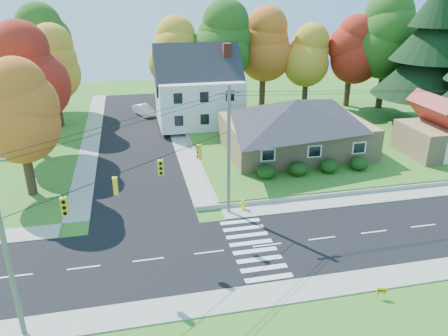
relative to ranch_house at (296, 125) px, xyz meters
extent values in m
plane|color=#3D7923|center=(-8.00, -16.00, -3.27)|extent=(120.00, 120.00, 0.00)
cube|color=black|center=(-8.00, -16.00, -3.26)|extent=(90.00, 8.00, 0.02)
cube|color=black|center=(-16.00, 10.00, -3.25)|extent=(8.00, 44.00, 0.02)
cube|color=#9C9A90|center=(-8.00, -11.00, -3.23)|extent=(90.00, 2.00, 0.08)
cube|color=#9C9A90|center=(-8.00, -21.00, -3.23)|extent=(90.00, 2.00, 0.08)
cube|color=#3D7923|center=(5.00, 5.00, -3.02)|extent=(30.00, 30.00, 0.50)
cube|color=tan|center=(0.00, 0.00, -1.17)|extent=(14.00, 10.00, 3.20)
pyramid|color=#26262B|center=(0.00, 0.00, 1.53)|extent=(14.60, 10.60, 2.20)
cube|color=silver|center=(-8.00, 12.00, 0.03)|extent=(10.00, 8.00, 5.60)
pyramid|color=#26262B|center=(-8.00, 12.00, 4.03)|extent=(10.40, 8.40, 2.40)
cube|color=brown|center=(-4.50, 12.00, 2.03)|extent=(0.90, 0.90, 9.60)
cube|color=tan|center=(14.00, -4.00, -1.27)|extent=(7.00, 6.00, 3.00)
pyramid|color=maroon|center=(14.00, -4.00, 1.03)|extent=(7.30, 6.30, 1.60)
ellipsoid|color=#163A10|center=(-5.00, -6.20, -2.13)|extent=(1.70, 1.70, 1.27)
ellipsoid|color=#163A10|center=(-2.00, -6.20, -2.13)|extent=(1.70, 1.70, 1.27)
ellipsoid|color=#163A10|center=(1.00, -6.20, -2.13)|extent=(1.70, 1.70, 1.27)
ellipsoid|color=#163A10|center=(4.00, -6.20, -2.13)|extent=(1.70, 1.70, 1.27)
cylinder|color=#666059|center=(-22.50, -21.20, 1.73)|extent=(0.26, 0.26, 10.00)
cylinder|color=#666059|center=(-9.50, -10.80, 1.73)|extent=(0.26, 0.26, 10.00)
cube|color=#666059|center=(-9.50, -10.80, 6.13)|extent=(1.60, 0.12, 0.12)
cube|color=gold|center=(-20.00, -19.20, 2.68)|extent=(0.34, 0.26, 1.00)
cube|color=gold|center=(-17.50, -17.20, 2.68)|extent=(0.26, 0.34, 1.00)
cube|color=gold|center=(-14.80, -15.05, 2.68)|extent=(0.34, 0.26, 1.00)
cube|color=gold|center=(-12.00, -12.80, 2.68)|extent=(0.26, 0.34, 1.00)
cylinder|color=black|center=(-16.00, -16.00, 3.33)|extent=(13.02, 10.43, 0.04)
cylinder|color=#3F2A19|center=(-10.00, 18.00, -0.07)|extent=(0.80, 0.80, 5.40)
sphere|color=gold|center=(-10.00, 18.00, 3.83)|extent=(6.72, 6.72, 6.72)
sphere|color=gold|center=(-10.00, 18.00, 5.51)|extent=(5.91, 5.91, 5.91)
sphere|color=gold|center=(-10.00, 18.00, 7.19)|extent=(5.11, 5.11, 5.11)
cylinder|color=#3F2A19|center=(-4.00, 17.00, 0.38)|extent=(0.86, 0.86, 6.30)
sphere|color=#295818|center=(-4.00, 17.00, 4.93)|extent=(7.84, 7.84, 7.84)
sphere|color=#295818|center=(-4.00, 17.00, 6.89)|extent=(6.90, 6.90, 6.90)
sphere|color=#295818|center=(-4.00, 17.00, 8.85)|extent=(5.96, 5.96, 5.96)
cylinder|color=#3F2A19|center=(2.00, 18.00, 0.16)|extent=(0.83, 0.83, 5.85)
sphere|color=#CF5F1C|center=(2.00, 18.00, 4.38)|extent=(7.28, 7.28, 7.28)
sphere|color=#CF5F1C|center=(2.00, 18.00, 6.20)|extent=(6.41, 6.41, 6.41)
sphere|color=#CF5F1C|center=(2.00, 18.00, 8.02)|extent=(5.53, 5.53, 5.53)
cylinder|color=#3F2A19|center=(8.00, 17.00, -0.29)|extent=(0.77, 0.77, 4.95)
sphere|color=gold|center=(8.00, 17.00, 3.28)|extent=(6.16, 6.16, 6.16)
sphere|color=gold|center=(8.00, 17.00, 4.82)|extent=(5.42, 5.42, 5.42)
sphere|color=gold|center=(8.00, 17.00, 6.36)|extent=(4.68, 4.68, 4.68)
cylinder|color=#3F2A19|center=(14.00, 16.00, -0.07)|extent=(0.80, 0.80, 5.40)
sphere|color=#9E2114|center=(14.00, 16.00, 3.83)|extent=(6.72, 6.72, 6.72)
sphere|color=#9E2114|center=(14.00, 16.00, 5.51)|extent=(5.91, 5.91, 5.91)
sphere|color=#9E2114|center=(14.00, 16.00, 7.19)|extent=(5.11, 5.11, 5.11)
cylinder|color=#3F2A19|center=(18.00, 14.00, 0.61)|extent=(0.89, 0.89, 6.75)
sphere|color=#295818|center=(18.00, 14.00, 5.48)|extent=(8.40, 8.40, 8.40)
sphere|color=#295818|center=(18.00, 14.00, 7.58)|extent=(7.39, 7.39, 7.39)
sphere|color=#295818|center=(18.00, 14.00, 9.68)|extent=(6.38, 6.38, 6.38)
cylinder|color=#3F2A19|center=(19.00, 6.00, -1.33)|extent=(0.40, 0.40, 2.88)
cone|color=black|center=(19.00, 6.00, 4.11)|extent=(12.80, 12.80, 6.72)
cone|color=black|center=(19.00, 6.00, 7.95)|extent=(9.60, 9.60, 6.08)
cone|color=black|center=(19.00, 6.00, 11.47)|extent=(6.40, 6.40, 5.44)
cylinder|color=#3F2A19|center=(-25.00, -4.00, -0.79)|extent=(0.77, 0.77, 4.95)
sphere|color=#CF5F1C|center=(-25.00, -4.00, 2.78)|extent=(6.16, 6.16, 6.16)
sphere|color=#CF5F1C|center=(-25.00, -4.00, 4.32)|extent=(5.42, 5.42, 5.42)
sphere|color=#CF5F1C|center=(-25.00, -4.00, 5.86)|extent=(4.68, 4.68, 4.68)
cylinder|color=#3F2A19|center=(-26.00, 6.00, -0.34)|extent=(0.83, 0.83, 5.85)
sphere|color=#9E2114|center=(-26.00, 6.00, 3.88)|extent=(7.28, 7.28, 7.28)
sphere|color=#9E2114|center=(-26.00, 6.00, 5.70)|extent=(6.41, 6.41, 6.41)
sphere|color=#9E2114|center=(-26.00, 6.00, 7.52)|extent=(5.53, 5.53, 5.53)
cylinder|color=#3F2A19|center=(-25.00, 16.00, -0.57)|extent=(0.80, 0.80, 5.40)
sphere|color=gold|center=(-25.00, 16.00, 3.33)|extent=(6.72, 6.72, 6.72)
sphere|color=gold|center=(-25.00, 16.00, 5.01)|extent=(5.91, 5.91, 5.91)
sphere|color=gold|center=(-25.00, 16.00, 6.69)|extent=(5.11, 5.11, 5.11)
cylinder|color=#3F2A19|center=(-27.00, 24.00, -0.12)|extent=(0.86, 0.86, 6.30)
sphere|color=#295818|center=(-27.00, 24.00, 4.43)|extent=(7.84, 7.84, 7.84)
sphere|color=#295818|center=(-27.00, 24.00, 6.39)|extent=(6.90, 6.90, 6.90)
sphere|color=#295818|center=(-27.00, 24.00, 8.35)|extent=(5.96, 5.96, 5.96)
imported|color=silver|center=(-14.51, 18.83, -2.53)|extent=(3.17, 4.58, 1.43)
cylinder|color=#FFFE00|center=(-8.30, -10.66, -3.21)|extent=(0.41, 0.41, 0.11)
cylinder|color=#FFFE00|center=(-8.30, -10.66, -2.87)|extent=(0.27, 0.27, 0.62)
sphere|color=#FFFE00|center=(-8.30, -10.66, -2.50)|extent=(0.29, 0.29, 0.29)
cylinder|color=#FFFE00|center=(-8.30, -10.66, -2.76)|extent=(0.53, 0.23, 0.14)
cylinder|color=black|center=(-3.60, -22.60, -3.04)|extent=(0.02, 0.02, 0.46)
cylinder|color=black|center=(-3.19, -22.60, -3.04)|extent=(0.02, 0.02, 0.46)
cube|color=yellow|center=(-3.40, -22.60, -2.76)|extent=(0.54, 0.19, 0.37)
camera|label=1|loc=(-16.34, -40.15, 12.96)|focal=35.00mm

